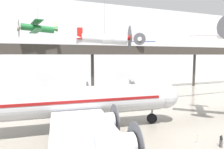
# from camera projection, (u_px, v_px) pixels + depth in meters

# --- Properties ---
(hangar_back_wall) EXTENTS (140.00, 3.00, 22.52)m
(hangar_back_wall) POSITION_uv_depth(u_px,v_px,m) (82.00, 46.00, 53.38)
(hangar_back_wall) COLOR silver
(hangar_back_wall) RESTS_ON ground
(mezzanine_walkway) EXTENTS (110.00, 3.20, 10.97)m
(mezzanine_walkway) POSITION_uv_depth(u_px,v_px,m) (94.00, 53.00, 44.26)
(mezzanine_walkway) COLOR #38332D
(mezzanine_walkway) RESTS_ON ground
(airliner_silver_main) EXTENTS (28.74, 32.82, 9.93)m
(airliner_silver_main) POSITION_uv_depth(u_px,v_px,m) (67.00, 102.00, 22.70)
(airliner_silver_main) COLOR #B7BABF
(airliner_silver_main) RESTS_ON ground
(suspended_plane_blue_trainer) EXTENTS (7.63, 6.71, 8.03)m
(suspended_plane_blue_trainer) POSITION_uv_depth(u_px,v_px,m) (139.00, 40.00, 48.79)
(suspended_plane_blue_trainer) COLOR #1E4CAD
(suspended_plane_silver_racer) EXTENTS (7.69, 9.07, 9.52)m
(suspended_plane_silver_racer) POSITION_uv_depth(u_px,v_px,m) (105.00, 39.00, 26.74)
(suspended_plane_silver_racer) COLOR silver
(suspended_plane_green_biplane) EXTENTS (7.21, 8.82, 7.20)m
(suspended_plane_green_biplane) POSITION_uv_depth(u_px,v_px,m) (38.00, 28.00, 36.90)
(suspended_plane_green_biplane) COLOR #1E6B33
(stanchion_barrier) EXTENTS (0.36, 0.36, 1.08)m
(stanchion_barrier) POSITION_uv_depth(u_px,v_px,m) (197.00, 141.00, 19.84)
(stanchion_barrier) COLOR #B2B5BA
(stanchion_barrier) RESTS_ON ground
(info_sign_pedestal) EXTENTS (0.44, 0.68, 1.24)m
(info_sign_pedestal) POSITION_uv_depth(u_px,v_px,m) (221.00, 142.00, 19.23)
(info_sign_pedestal) COLOR #4C4C51
(info_sign_pedestal) RESTS_ON ground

